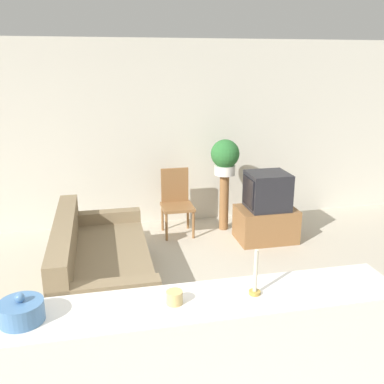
{
  "coord_description": "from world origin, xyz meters",
  "views": [
    {
      "loc": [
        -0.45,
        -2.79,
        2.38
      ],
      "look_at": [
        0.61,
        2.11,
        0.85
      ],
      "focal_mm": 40.0,
      "sensor_mm": 36.0,
      "label": 1
    }
  ],
  "objects_px": {
    "television": "(267,191)",
    "potted_plant": "(225,156)",
    "couch": "(100,268)",
    "wooden_chair": "(176,199)",
    "decorative_bowl": "(21,311)"
  },
  "relations": [
    {
      "from": "potted_plant",
      "to": "decorative_bowl",
      "type": "bearing_deg",
      "value": -121.33
    },
    {
      "from": "couch",
      "to": "television",
      "type": "height_order",
      "value": "television"
    },
    {
      "from": "couch",
      "to": "wooden_chair",
      "type": "bearing_deg",
      "value": 53.76
    },
    {
      "from": "wooden_chair",
      "to": "decorative_bowl",
      "type": "bearing_deg",
      "value": -112.26
    },
    {
      "from": "couch",
      "to": "television",
      "type": "relative_size",
      "value": 3.63
    },
    {
      "from": "television",
      "to": "wooden_chair",
      "type": "relative_size",
      "value": 0.59
    },
    {
      "from": "wooden_chair",
      "to": "potted_plant",
      "type": "distance_m",
      "value": 0.93
    },
    {
      "from": "decorative_bowl",
      "to": "television",
      "type": "bearing_deg",
      "value": 49.39
    },
    {
      "from": "television",
      "to": "decorative_bowl",
      "type": "xyz_separation_m",
      "value": [
        -2.62,
        -3.06,
        0.4
      ]
    },
    {
      "from": "television",
      "to": "wooden_chair",
      "type": "height_order",
      "value": "television"
    },
    {
      "from": "wooden_chair",
      "to": "potted_plant",
      "type": "xyz_separation_m",
      "value": [
        0.71,
        -0.02,
        0.6
      ]
    },
    {
      "from": "wooden_chair",
      "to": "television",
      "type": "bearing_deg",
      "value": -25.01
    },
    {
      "from": "television",
      "to": "couch",
      "type": "bearing_deg",
      "value": -156.85
    },
    {
      "from": "wooden_chair",
      "to": "decorative_bowl",
      "type": "distance_m",
      "value": 3.94
    },
    {
      "from": "television",
      "to": "potted_plant",
      "type": "height_order",
      "value": "potted_plant"
    }
  ]
}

